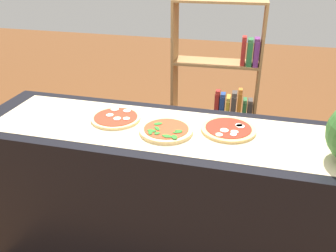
# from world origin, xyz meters

# --- Properties ---
(counter) EXTENTS (2.14, 0.62, 0.95)m
(counter) POSITION_xyz_m (0.00, 0.00, 0.47)
(counter) COLOR black
(counter) RESTS_ON ground_plane
(parchment_paper) EXTENTS (1.91, 0.49, 0.00)m
(parchment_paper) POSITION_xyz_m (0.00, 0.00, 0.95)
(parchment_paper) COLOR beige
(parchment_paper) RESTS_ON counter
(pizza_mozzarella_0) EXTENTS (0.27, 0.27, 0.02)m
(pizza_mozzarella_0) POSITION_xyz_m (-0.31, 0.04, 0.96)
(pizza_mozzarella_0) COLOR #E5C17F
(pizza_mozzarella_0) RESTS_ON parchment_paper
(pizza_spinach_1) EXTENTS (0.28, 0.28, 0.03)m
(pizza_spinach_1) POSITION_xyz_m (-0.00, -0.04, 0.96)
(pizza_spinach_1) COLOR #E5C17F
(pizza_spinach_1) RESTS_ON parchment_paper
(pizza_mozzarella_2) EXTENTS (0.29, 0.29, 0.02)m
(pizza_mozzarella_2) POSITION_xyz_m (0.31, 0.06, 0.96)
(pizza_mozzarella_2) COLOR #DBB26B
(pizza_mozzarella_2) RESTS_ON parchment_paper
(bookshelf) EXTENTS (0.72, 0.27, 1.46)m
(bookshelf) POSITION_xyz_m (0.18, 1.20, 0.65)
(bookshelf) COLOR #A87A47
(bookshelf) RESTS_ON ground_plane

